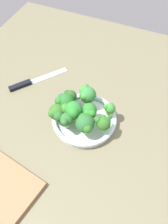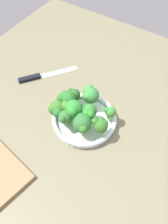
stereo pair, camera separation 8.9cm
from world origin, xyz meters
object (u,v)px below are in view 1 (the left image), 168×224
(broccoli_floret_2, at_px, (70,96))
(broccoli_floret_8, at_px, (110,109))
(bowl, at_px, (84,119))
(broccoli_floret_6, at_px, (87,94))
(broccoli_floret_7, at_px, (64,101))
(broccoli_floret_1, at_px, (57,112))
(broccoli_floret_3, at_px, (66,119))
(broccoli_floret_5, at_px, (90,111))
(broccoli_floret_4, at_px, (85,123))
(broccoli_floret_9, at_px, (72,110))
(knife, at_px, (31,82))
(broccoli_floret_0, at_px, (103,123))

(broccoli_floret_2, bearing_deg, broccoli_floret_8, 0.22)
(bowl, height_order, broccoli_floret_2, broccoli_floret_2)
(broccoli_floret_6, xyz_separation_m, broccoli_floret_7, (-0.06, -0.06, -0.00))
(broccoli_floret_1, xyz_separation_m, broccoli_floret_3, (0.04, -0.02, 0.00))
(broccoli_floret_3, height_order, broccoli_floret_5, broccoli_floret_5)
(broccoli_floret_2, height_order, broccoli_floret_5, broccoli_floret_5)
(broccoli_floret_1, relative_size, broccoli_floret_7, 0.99)
(broccoli_floret_4, distance_m, broccoli_floret_9, 0.07)
(broccoli_floret_1, bearing_deg, broccoli_floret_3, -20.59)
(broccoli_floret_2, xyz_separation_m, broccoli_floret_6, (0.06, 0.02, 0.01))
(broccoli_floret_3, xyz_separation_m, knife, (-0.25, 0.16, -0.07))
(bowl, bearing_deg, broccoli_floret_0, -16.61)
(broccoli_floret_1, height_order, knife, broccoli_floret_1)
(broccoli_floret_3, xyz_separation_m, broccoli_floret_5, (0.06, 0.06, 0.00))
(broccoli_floret_0, xyz_separation_m, broccoli_floret_1, (-0.17, -0.02, -0.00))
(broccoli_floret_0, bearing_deg, bowl, 163.39)
(bowl, relative_size, broccoli_floret_4, 3.07)
(broccoli_floret_0, xyz_separation_m, broccoli_floret_3, (-0.12, -0.04, 0.00))
(broccoli_floret_2, distance_m, broccoli_floret_4, 0.15)
(bowl, relative_size, knife, 1.08)
(broccoli_floret_4, height_order, broccoli_floret_6, broccoli_floret_4)
(broccoli_floret_5, xyz_separation_m, broccoli_floret_7, (-0.10, 0.00, 0.00))
(broccoli_floret_3, bearing_deg, knife, 147.50)
(broccoli_floret_0, xyz_separation_m, broccoli_floret_2, (-0.16, 0.07, -0.01))
(broccoli_floret_0, distance_m, broccoli_floret_2, 0.18)
(broccoli_floret_3, relative_size, broccoli_floret_9, 0.84)
(broccoli_floret_8, height_order, knife, broccoli_floret_8)
(bowl, relative_size, broccoli_floret_1, 3.24)
(broccoli_floret_5, bearing_deg, broccoli_floret_6, 119.60)
(broccoli_floret_8, bearing_deg, broccoli_floret_2, -179.78)
(broccoli_floret_2, height_order, knife, broccoli_floret_2)
(knife, bearing_deg, broccoli_floret_9, -24.97)
(broccoli_floret_0, height_order, knife, broccoli_floret_0)
(broccoli_floret_2, xyz_separation_m, broccoli_floret_4, (0.10, -0.10, 0.01))
(broccoli_floret_0, height_order, broccoli_floret_5, broccoli_floret_5)
(broccoli_floret_2, relative_size, broccoli_floret_6, 0.71)
(broccoli_floret_2, height_order, broccoli_floret_7, broccoli_floret_7)
(broccoli_floret_0, relative_size, broccoli_floret_4, 0.84)
(bowl, relative_size, broccoli_floret_9, 3.09)
(knife, bearing_deg, broccoli_floret_4, -25.57)
(broccoli_floret_7, bearing_deg, broccoli_floret_2, 85.28)
(broccoli_floret_8, bearing_deg, bowl, -149.02)
(broccoli_floret_0, distance_m, broccoli_floret_1, 0.17)
(broccoli_floret_4, xyz_separation_m, broccoli_floret_9, (-0.07, 0.03, -0.00))
(broccoli_floret_0, bearing_deg, broccoli_floret_5, 156.84)
(broccoli_floret_9, bearing_deg, broccoli_floret_1, -150.90)
(bowl, bearing_deg, broccoli_floret_1, -151.40)
(broccoli_floret_2, relative_size, broccoli_floret_8, 0.98)
(knife, bearing_deg, broccoli_floret_7, -23.53)
(broccoli_floret_2, xyz_separation_m, broccoli_floret_5, (0.10, -0.05, 0.01))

